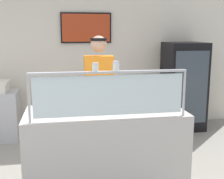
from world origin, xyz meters
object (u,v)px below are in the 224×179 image
at_px(pizza_server, 117,105).
at_px(parmesan_shaker, 95,68).
at_px(pepper_flake_shaker, 116,67).
at_px(drink_fridge, 184,86).
at_px(worker_figure, 99,93).
at_px(pizza_tray, 118,107).

distance_m(pizza_server, parmesan_shaker, 0.68).
distance_m(pepper_flake_shaker, drink_fridge, 2.93).
relative_size(pizza_server, worker_figure, 0.16).
xyz_separation_m(pepper_flake_shaker, worker_figure, (-0.04, 1.02, -0.47)).
height_order(pizza_tray, pizza_server, pizza_server).
distance_m(pizza_tray, drink_fridge, 2.48).
bearing_deg(pizza_server, pepper_flake_shaker, -107.22).
distance_m(pizza_tray, parmesan_shaker, 0.71).
xyz_separation_m(pizza_server, drink_fridge, (1.62, 1.91, -0.18)).
bearing_deg(pizza_tray, drink_fridge, 49.69).
bearing_deg(worker_figure, drink_fridge, 35.97).
bearing_deg(worker_figure, pepper_flake_shaker, -87.93).
bearing_deg(drink_fridge, worker_figure, -144.03).
relative_size(parmesan_shaker, worker_figure, 0.05).
bearing_deg(parmesan_shaker, drink_fridge, 50.18).
bearing_deg(pizza_server, parmesan_shaker, -131.82).
relative_size(pizza_tray, pepper_flake_shaker, 4.42).
height_order(pizza_tray, drink_fridge, drink_fridge).
bearing_deg(pizza_server, pizza_tray, 41.76).
distance_m(parmesan_shaker, worker_figure, 1.14).
height_order(pizza_server, parmesan_shaker, parmesan_shaker).
xyz_separation_m(pizza_tray, drink_fridge, (1.60, 1.89, -0.16)).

